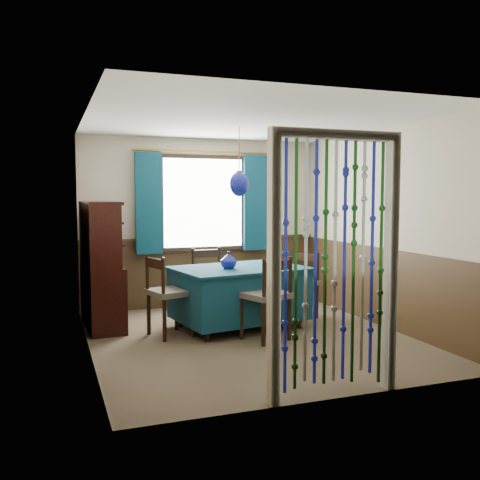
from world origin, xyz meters
name	(u,v)px	position (x,y,z in m)	size (l,w,h in m)	color
floor	(250,338)	(0.00, 0.00, 0.00)	(4.00, 4.00, 0.00)	brown
ceiling	(250,121)	(0.00, 0.00, 2.50)	(4.00, 4.00, 0.00)	silver
wall_back	(202,223)	(0.00, 2.00, 1.25)	(3.60, 3.60, 0.00)	beige
wall_front	(339,247)	(0.00, -2.00, 1.25)	(3.60, 3.60, 0.00)	beige
wall_left	(88,235)	(-1.80, 0.00, 1.25)	(4.00, 4.00, 0.00)	beige
wall_right	(382,228)	(1.80, 0.00, 1.25)	(4.00, 4.00, 0.00)	beige
wainscot_back	(203,273)	(0.00, 1.99, 0.50)	(3.60, 3.60, 0.00)	#3D2A17
wainscot_front	(337,338)	(0.00, -1.99, 0.50)	(3.60, 3.60, 0.00)	#3D2A17
wainscot_left	(91,306)	(-1.79, 0.00, 0.50)	(4.00, 4.00, 0.00)	#3D2A17
wainscot_right	(380,287)	(1.79, 0.00, 0.50)	(4.00, 4.00, 0.00)	#3D2A17
window	(203,203)	(0.00, 1.95, 1.55)	(1.32, 0.12, 1.42)	black
doorway	(335,270)	(0.00, -1.94, 1.05)	(1.16, 0.12, 2.18)	silver
dining_table	(239,293)	(0.05, 0.51, 0.44)	(1.75, 1.35, 0.76)	#0F3A4F
chair_near	(267,296)	(0.15, -0.18, 0.51)	(0.60, 0.59, 0.97)	black
chair_far	(210,280)	(-0.11, 1.24, 0.50)	(0.49, 0.47, 0.94)	black
chair_left	(168,293)	(-0.88, 0.41, 0.51)	(0.57, 0.59, 0.97)	black
chair_right	(300,283)	(1.01, 0.73, 0.48)	(0.57, 0.58, 0.90)	black
sideboard	(101,283)	(-1.57, 1.16, 0.56)	(0.47, 1.23, 1.59)	black
pendant_lamp	(239,184)	(0.05, 0.51, 1.80)	(0.25, 0.25, 0.85)	olive
vase_table	(229,261)	(-0.11, 0.44, 0.86)	(0.18, 0.18, 0.19)	navy
bowl_shelf	(108,241)	(-1.51, 0.88, 1.11)	(0.21, 0.21, 0.05)	beige
vase_sideboard	(104,256)	(-1.51, 1.35, 0.88)	(0.17, 0.17, 0.18)	beige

